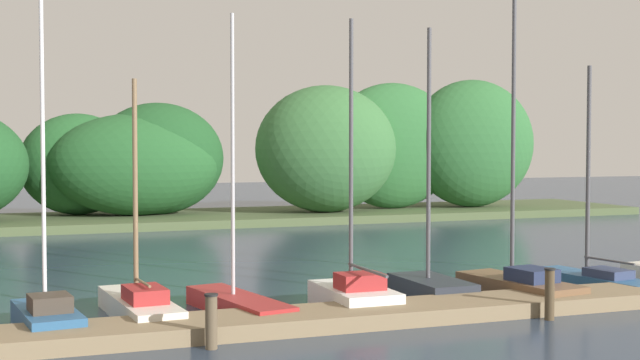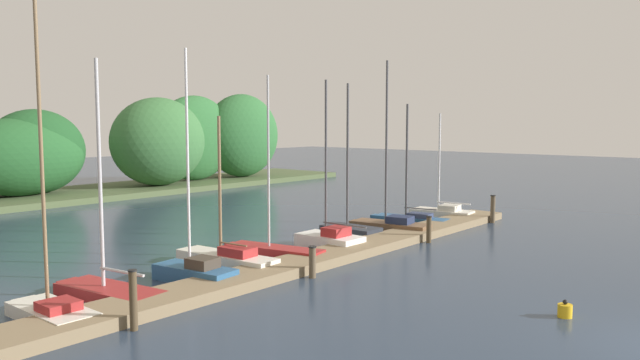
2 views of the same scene
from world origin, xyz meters
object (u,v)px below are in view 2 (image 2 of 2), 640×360
sailboat_5 (225,257)px  sailboat_9 (389,224)px  sailboat_10 (409,217)px  sailboat_4 (193,270)px  sailboat_6 (271,249)px  mooring_piling_4 (493,209)px  mooring_piling_1 (133,300)px  mooring_piling_2 (312,262)px  sailboat_2 (50,306)px  sailboat_8 (349,229)px  sailboat_11 (441,212)px  channel_buoy_0 (565,310)px  sailboat_7 (328,238)px  mooring_piling_3 (429,229)px  sailboat_3 (106,287)px

sailboat_5 → sailboat_9: sailboat_9 is taller
sailboat_10 → sailboat_4: bearing=84.4°
sailboat_6 → mooring_piling_4: size_ratio=4.84×
mooring_piling_1 → mooring_piling_2: 6.84m
sailboat_2 → mooring_piling_4: 22.40m
sailboat_8 → mooring_piling_2: bearing=117.0°
sailboat_5 → mooring_piling_1: (-5.96, -3.36, 0.43)m
sailboat_11 → mooring_piling_1: 21.20m
sailboat_11 → channel_buoy_0: 16.91m
sailboat_2 → mooring_piling_2: (7.81, -2.42, 0.14)m
sailboat_4 → mooring_piling_2: (2.91, -2.66, 0.14)m
sailboat_5 → sailboat_10: sailboat_10 is taller
sailboat_10 → mooring_piling_1: size_ratio=3.92×
sailboat_8 → mooring_piling_4: sailboat_8 is taller
mooring_piling_2 → channel_buoy_0: 8.01m
sailboat_2 → sailboat_8: (14.35, 1.04, -0.02)m
sailboat_7 → sailboat_9: sailboat_9 is taller
sailboat_4 → sailboat_5: size_ratio=1.39×
sailboat_10 → mooring_piling_4: sailboat_10 is taller
mooring_piling_3 → channel_buoy_0: (-6.56, -7.94, -0.41)m
mooring_piling_2 → mooring_piling_4: mooring_piling_4 is taller
sailboat_8 → mooring_piling_3: bearing=-161.1°
sailboat_9 → sailboat_10: 2.93m
sailboat_2 → channel_buoy_0: sailboat_2 is taller
sailboat_7 → mooring_piling_2: (-4.06, -2.62, 0.12)m
mooring_piling_4 → channel_buoy_0: mooring_piling_4 is taller
sailboat_8 → channel_buoy_0: size_ratio=14.32×
sailboat_4 → sailboat_8: sailboat_4 is taller
sailboat_2 → sailboat_8: sailboat_2 is taller
sailboat_10 → sailboat_11: bearing=-105.7°
sailboat_5 → mooring_piling_2: bearing=-170.4°
sailboat_7 → channel_buoy_0: sailboat_7 is taller
channel_buoy_0 → sailboat_10: bearing=47.5°
sailboat_2 → sailboat_10: 19.31m
sailboat_5 → sailboat_8: sailboat_8 is taller
mooring_piling_3 → sailboat_5: bearing=158.6°
sailboat_11 → sailboat_6: bearing=82.2°
sailboat_3 → channel_buoy_0: 13.10m
sailboat_2 → sailboat_4: (4.90, 0.25, 0.00)m
sailboat_4 → sailboat_9: size_ratio=0.94×
sailboat_10 → mooring_piling_3: 4.97m
sailboat_4 → sailboat_9: (11.53, -0.00, 0.01)m
sailboat_9 → sailboat_5: bearing=76.4°
mooring_piling_2 → mooring_piling_3: mooring_piling_3 is taller
sailboat_7 → mooring_piling_4: (10.41, -2.48, 0.31)m
sailboat_7 → sailboat_5: bearing=81.0°
sailboat_2 → sailboat_3: sailboat_2 is taller
sailboat_3 → sailboat_4: bearing=-108.6°
sailboat_3 → sailboat_7: (9.79, -0.58, 0.09)m
sailboat_4 → sailboat_6: bearing=-89.2°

